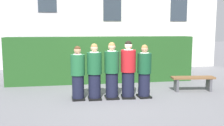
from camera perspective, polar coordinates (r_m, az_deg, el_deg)
name	(u,v)px	position (r m, az deg, el deg)	size (l,w,h in m)	color
ground_plane	(112,98)	(7.63, 0.00, -7.84)	(60.00, 60.00, 0.00)	slate
student_front_row_0	(78,74)	(7.39, -7.64, -2.51)	(0.41, 0.46, 1.56)	black
student_front_row_1	(94,73)	(7.38, -3.96, -2.22)	(0.42, 0.51, 1.62)	black
student_front_row_2	(112,72)	(7.45, -0.04, -1.99)	(0.43, 0.47, 1.66)	black
student_in_red_blazer	(128,71)	(7.54, 3.64, -1.75)	(0.44, 0.55, 1.70)	black
student_front_row_4	(144,72)	(7.64, 7.23, -2.10)	(0.41, 0.47, 1.58)	black
hedge	(102,60)	(9.72, -2.28, 0.76)	(7.00, 0.70, 1.74)	#214C1E
school_building_annex	(137,0)	(15.15, 5.62, 13.85)	(8.27, 3.87, 7.15)	silver
wooden_bench	(193,81)	(8.80, 17.64, -3.76)	(1.43, 0.50, 0.48)	brown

